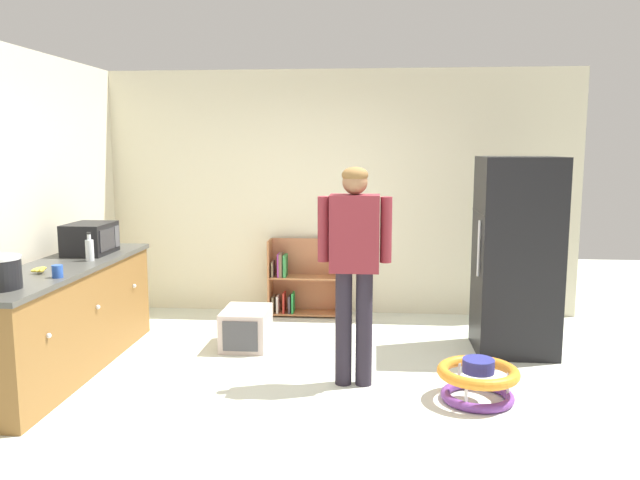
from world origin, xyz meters
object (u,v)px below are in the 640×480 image
(baby_walker, at_px, (478,380))
(standing_person, at_px, (354,256))
(kitchen_counter, at_px, (62,319))
(microwave, at_px, (90,238))
(pet_carrier, at_px, (246,328))
(blue_cup, at_px, (57,271))
(clear_bottle, at_px, (90,249))
(banana_bunch, at_px, (41,269))
(green_glass_bottle, at_px, (111,236))
(refrigerator, at_px, (516,256))
(bookshelf, at_px, (301,282))

(baby_walker, bearing_deg, standing_person, 164.96)
(kitchen_counter, distance_m, microwave, 0.83)
(pet_carrier, xyz_separation_m, blue_cup, (-1.16, -1.23, 0.77))
(baby_walker, relative_size, clear_bottle, 2.46)
(standing_person, relative_size, baby_walker, 2.85)
(microwave, relative_size, blue_cup, 5.05)
(pet_carrier, height_order, banana_bunch, banana_bunch)
(standing_person, xyz_separation_m, baby_walker, (0.93, -0.25, -0.87))
(green_glass_bottle, bearing_deg, microwave, -90.22)
(standing_person, bearing_deg, microwave, 164.36)
(kitchen_counter, relative_size, standing_person, 1.41)
(kitchen_counter, bearing_deg, green_glass_bottle, 89.82)
(kitchen_counter, xyz_separation_m, banana_bunch, (0.01, -0.30, 0.48))
(pet_carrier, bearing_deg, baby_walker, -29.56)
(kitchen_counter, height_order, pet_carrier, kitchen_counter)
(banana_bunch, bearing_deg, refrigerator, 16.98)
(kitchen_counter, distance_m, refrigerator, 3.99)
(bookshelf, relative_size, green_glass_bottle, 3.46)
(microwave, height_order, blue_cup, microwave)
(pet_carrier, bearing_deg, kitchen_counter, -150.73)
(refrigerator, height_order, pet_carrier, refrigerator)
(microwave, distance_m, banana_bunch, 0.90)
(microwave, bearing_deg, kitchen_counter, -90.15)
(refrigerator, relative_size, standing_person, 1.04)
(green_glass_bottle, height_order, blue_cup, green_glass_bottle)
(kitchen_counter, height_order, microwave, microwave)
(baby_walker, height_order, pet_carrier, pet_carrier)
(standing_person, bearing_deg, bookshelf, 107.85)
(banana_bunch, height_order, clear_bottle, clear_bottle)
(kitchen_counter, distance_m, blue_cup, 0.71)
(bookshelf, bearing_deg, kitchen_counter, -132.10)
(pet_carrier, bearing_deg, clear_bottle, -156.50)
(bookshelf, bearing_deg, microwave, -142.30)
(microwave, bearing_deg, refrigerator, 4.24)
(bookshelf, bearing_deg, green_glass_bottle, -152.87)
(kitchen_counter, distance_m, bookshelf, 2.64)
(banana_bunch, distance_m, blue_cup, 0.27)
(clear_bottle, bearing_deg, blue_cup, -84.21)
(refrigerator, bearing_deg, baby_walker, -112.69)
(kitchen_counter, bearing_deg, blue_cup, -63.57)
(green_glass_bottle, bearing_deg, refrigerator, -2.60)
(refrigerator, xyz_separation_m, green_glass_bottle, (-3.86, 0.18, 0.11))
(baby_walker, relative_size, banana_bunch, 3.87)
(standing_person, relative_size, microwave, 3.58)
(microwave, bearing_deg, standing_person, -15.64)
(pet_carrier, xyz_separation_m, banana_bunch, (-1.38, -1.08, 0.75))
(bookshelf, xyz_separation_m, green_glass_bottle, (-1.77, -0.90, 0.62))
(refrigerator, height_order, microwave, refrigerator)
(clear_bottle, bearing_deg, baby_walker, -10.27)
(refrigerator, bearing_deg, microwave, -175.76)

